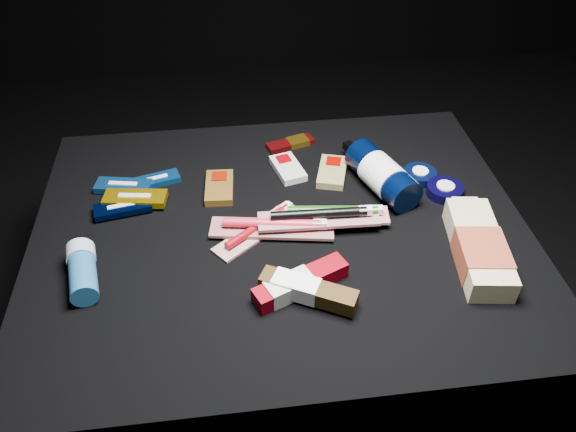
{
  "coord_description": "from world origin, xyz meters",
  "views": [
    {
      "loc": [
        -0.09,
        -0.82,
        1.15
      ],
      "look_at": [
        0.01,
        0.01,
        0.42
      ],
      "focal_mm": 35.0,
      "sensor_mm": 36.0,
      "label": 1
    }
  ],
  "objects": [
    {
      "name": "bodywash_bottle",
      "position": [
        0.35,
        -0.13,
        0.42
      ],
      "size": [
        0.11,
        0.25,
        0.05
      ],
      "rotation": [
        0.0,
        0.0,
        -0.14
      ],
      "color": "beige",
      "rests_on": "cloth_table"
    },
    {
      "name": "toothpaste_carton_green",
      "position": [
        0.02,
        -0.19,
        0.42
      ],
      "size": [
        0.17,
        0.11,
        0.03
      ],
      "rotation": [
        0.0,
        0.0,
        -0.49
      ],
      "color": "#37250B",
      "rests_on": "cloth_table"
    },
    {
      "name": "clif_bar_1",
      "position": [
        0.04,
        0.19,
        0.41
      ],
      "size": [
        0.08,
        0.11,
        0.02
      ],
      "rotation": [
        0.0,
        0.0,
        0.25
      ],
      "color": "silver",
      "rests_on": "cloth_table"
    },
    {
      "name": "toothbrush_pack_2",
      "position": [
        0.11,
        0.0,
        0.42
      ],
      "size": [
        0.23,
        0.08,
        0.03
      ],
      "rotation": [
        0.0,
        0.0,
        -0.12
      ],
      "color": "silver",
      "rests_on": "cloth_table"
    },
    {
      "name": "toothbrush_pack_0",
      "position": [
        -0.04,
        -0.0,
        0.41
      ],
      "size": [
        0.19,
        0.16,
        0.02
      ],
      "rotation": [
        0.0,
        0.0,
        0.67
      ],
      "color": "silver",
      "rests_on": "cloth_table"
    },
    {
      "name": "lotion_bottle",
      "position": [
        0.23,
        0.1,
        0.44
      ],
      "size": [
        0.13,
        0.24,
        0.08
      ],
      "rotation": [
        0.0,
        0.0,
        0.36
      ],
      "color": "black",
      "rests_on": "cloth_table"
    },
    {
      "name": "ground",
      "position": [
        0.0,
        0.0,
        0.0
      ],
      "size": [
        3.0,
        3.0,
        0.0
      ],
      "primitive_type": "plane",
      "color": "black",
      "rests_on": "ground"
    },
    {
      "name": "deodorant_stick",
      "position": [
        -0.37,
        -0.1,
        0.42
      ],
      "size": [
        0.07,
        0.13,
        0.05
      ],
      "rotation": [
        0.0,
        0.0,
        0.2
      ],
      "color": "#1F5784",
      "rests_on": "cloth_table"
    },
    {
      "name": "clif_bar_0",
      "position": [
        -0.12,
        0.14,
        0.41
      ],
      "size": [
        0.06,
        0.11,
        0.02
      ],
      "rotation": [
        0.0,
        0.0,
        -0.06
      ],
      "color": "#593C12",
      "rests_on": "cloth_table"
    },
    {
      "name": "toothbrush_pack_3",
      "position": [
        0.08,
        -0.01,
        0.43
      ],
      "size": [
        0.24,
        0.06,
        0.03
      ],
      "rotation": [
        0.0,
        0.0,
        -0.04
      ],
      "color": "#B2AAA7",
      "rests_on": "cloth_table"
    },
    {
      "name": "power_bar",
      "position": [
        0.06,
        0.29,
        0.41
      ],
      "size": [
        0.12,
        0.07,
        0.01
      ],
      "rotation": [
        0.0,
        0.0,
        0.3
      ],
      "color": "maroon",
      "rests_on": "cloth_table"
    },
    {
      "name": "luna_bar_1",
      "position": [
        -0.32,
        0.16,
        0.41
      ],
      "size": [
        0.12,
        0.07,
        0.02
      ],
      "rotation": [
        0.0,
        0.0,
        -0.19
      ],
      "color": "#175397",
      "rests_on": "cloth_table"
    },
    {
      "name": "cloth_table",
      "position": [
        0.0,
        0.0,
        0.2
      ],
      "size": [
        0.98,
        0.78,
        0.4
      ],
      "primitive_type": "cube",
      "color": "black",
      "rests_on": "ground"
    },
    {
      "name": "cream_tin_upper",
      "position": [
        0.32,
        0.12,
        0.41
      ],
      "size": [
        0.07,
        0.07,
        0.02
      ],
      "rotation": [
        0.0,
        0.0,
        -0.33
      ],
      "color": "black",
      "rests_on": "cloth_table"
    },
    {
      "name": "clif_bar_2",
      "position": [
        0.13,
        0.16,
        0.41
      ],
      "size": [
        0.09,
        0.12,
        0.02
      ],
      "rotation": [
        0.0,
        0.0,
        -0.29
      ],
      "color": "olive",
      "rests_on": "cloth_table"
    },
    {
      "name": "luna_bar_3",
      "position": [
        -0.29,
        0.11,
        0.42
      ],
      "size": [
        0.13,
        0.07,
        0.02
      ],
      "rotation": [
        0.0,
        0.0,
        -0.15
      ],
      "color": "#BD9007",
      "rests_on": "cloth_table"
    },
    {
      "name": "luna_bar_0",
      "position": [
        -0.25,
        0.18,
        0.41
      ],
      "size": [
        0.11,
        0.07,
        0.01
      ],
      "rotation": [
        0.0,
        0.0,
        0.27
      ],
      "color": "#104F98",
      "rests_on": "cloth_table"
    },
    {
      "name": "toothbrush_pack_1",
      "position": [
        -0.02,
        -0.01,
        0.42
      ],
      "size": [
        0.25,
        0.09,
        0.03
      ],
      "rotation": [
        0.0,
        0.0,
        -0.16
      ],
      "color": "#A39A97",
      "rests_on": "cloth_table"
    },
    {
      "name": "cream_tin_lower",
      "position": [
        0.36,
        0.06,
        0.41
      ],
      "size": [
        0.08,
        0.08,
        0.02
      ],
      "rotation": [
        0.0,
        0.0,
        0.02
      ],
      "color": "black",
      "rests_on": "cloth_table"
    },
    {
      "name": "luna_bar_2",
      "position": [
        -0.32,
        0.09,
        0.41
      ],
      "size": [
        0.12,
        0.06,
        0.02
      ],
      "rotation": [
        0.0,
        0.0,
        0.18
      ],
      "color": "black",
      "rests_on": "cloth_table"
    },
    {
      "name": "toothpaste_carton_red",
      "position": [
        0.01,
        -0.17,
        0.42
      ],
      "size": [
        0.18,
        0.11,
        0.03
      ],
      "rotation": [
        0.0,
        0.0,
        0.41
      ],
      "color": "#7A000C",
      "rests_on": "cloth_table"
    }
  ]
}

